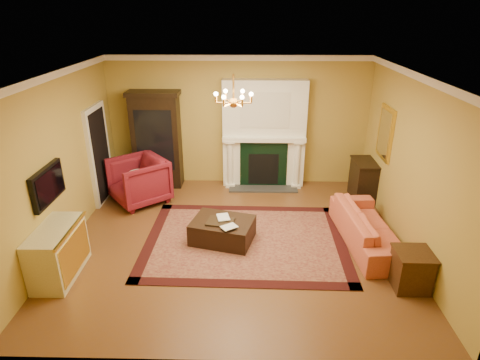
{
  "coord_description": "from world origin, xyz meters",
  "views": [
    {
      "loc": [
        0.25,
        -6.35,
        3.95
      ],
      "look_at": [
        0.1,
        0.3,
        1.08
      ],
      "focal_mm": 30.0,
      "sensor_mm": 36.0,
      "label": 1
    }
  ],
  "objects_px": {
    "console_table": "(363,181)",
    "china_cabinet": "(157,142)",
    "leather_ottoman": "(223,230)",
    "pedestal_table": "(139,186)",
    "commode": "(58,252)",
    "end_table": "(411,271)",
    "wingback_armchair": "(139,179)",
    "coral_sofa": "(370,222)"
  },
  "relations": [
    {
      "from": "console_table",
      "to": "china_cabinet",
      "type": "bearing_deg",
      "value": 171.17
    },
    {
      "from": "console_table",
      "to": "leather_ottoman",
      "type": "relative_size",
      "value": 0.8
    },
    {
      "from": "pedestal_table",
      "to": "leather_ottoman",
      "type": "height_order",
      "value": "pedestal_table"
    },
    {
      "from": "commode",
      "to": "end_table",
      "type": "height_order",
      "value": "commode"
    },
    {
      "from": "commode",
      "to": "console_table",
      "type": "distance_m",
      "value": 6.23
    },
    {
      "from": "china_cabinet",
      "to": "pedestal_table",
      "type": "relative_size",
      "value": 2.84
    },
    {
      "from": "china_cabinet",
      "to": "pedestal_table",
      "type": "height_order",
      "value": "china_cabinet"
    },
    {
      "from": "china_cabinet",
      "to": "wingback_armchair",
      "type": "bearing_deg",
      "value": -104.37
    },
    {
      "from": "china_cabinet",
      "to": "end_table",
      "type": "distance_m",
      "value": 6.0
    },
    {
      "from": "coral_sofa",
      "to": "end_table",
      "type": "relative_size",
      "value": 3.68
    },
    {
      "from": "wingback_armchair",
      "to": "pedestal_table",
      "type": "relative_size",
      "value": 1.45
    },
    {
      "from": "china_cabinet",
      "to": "console_table",
      "type": "height_order",
      "value": "china_cabinet"
    },
    {
      "from": "wingback_armchair",
      "to": "commode",
      "type": "height_order",
      "value": "wingback_armchair"
    },
    {
      "from": "wingback_armchair",
      "to": "console_table",
      "type": "relative_size",
      "value": 1.28
    },
    {
      "from": "coral_sofa",
      "to": "leather_ottoman",
      "type": "distance_m",
      "value": 2.65
    },
    {
      "from": "coral_sofa",
      "to": "console_table",
      "type": "distance_m",
      "value": 1.88
    },
    {
      "from": "end_table",
      "to": "console_table",
      "type": "xyz_separation_m",
      "value": [
        0.06,
        3.09,
        0.13
      ]
    },
    {
      "from": "wingback_armchair",
      "to": "commode",
      "type": "bearing_deg",
      "value": -51.98
    },
    {
      "from": "commode",
      "to": "console_table",
      "type": "bearing_deg",
      "value": 27.24
    },
    {
      "from": "coral_sofa",
      "to": "leather_ottoman",
      "type": "relative_size",
      "value": 2.02
    },
    {
      "from": "end_table",
      "to": "leather_ottoman",
      "type": "xyz_separation_m",
      "value": [
        -2.93,
        1.26,
        -0.08
      ]
    },
    {
      "from": "console_table",
      "to": "pedestal_table",
      "type": "bearing_deg",
      "value": -175.63
    },
    {
      "from": "commode",
      "to": "end_table",
      "type": "bearing_deg",
      "value": -2.52
    },
    {
      "from": "pedestal_table",
      "to": "console_table",
      "type": "height_order",
      "value": "console_table"
    },
    {
      "from": "china_cabinet",
      "to": "pedestal_table",
      "type": "xyz_separation_m",
      "value": [
        -0.2,
        -1.1,
        -0.64
      ]
    },
    {
      "from": "commode",
      "to": "leather_ottoman",
      "type": "height_order",
      "value": "commode"
    },
    {
      "from": "console_table",
      "to": "end_table",
      "type": "bearing_deg",
      "value": -91.65
    },
    {
      "from": "end_table",
      "to": "leather_ottoman",
      "type": "relative_size",
      "value": 0.55
    },
    {
      "from": "commode",
      "to": "leather_ottoman",
      "type": "xyz_separation_m",
      "value": [
        2.52,
        1.08,
        -0.21
      ]
    },
    {
      "from": "leather_ottoman",
      "to": "pedestal_table",
      "type": "bearing_deg",
      "value": 157.5
    },
    {
      "from": "end_table",
      "to": "commode",
      "type": "bearing_deg",
      "value": 178.13
    },
    {
      "from": "wingback_armchair",
      "to": "end_table",
      "type": "bearing_deg",
      "value": 20.52
    },
    {
      "from": "china_cabinet",
      "to": "console_table",
      "type": "relative_size",
      "value": 2.51
    },
    {
      "from": "china_cabinet",
      "to": "commode",
      "type": "xyz_separation_m",
      "value": [
        -0.85,
        -3.6,
        -0.65
      ]
    },
    {
      "from": "pedestal_table",
      "to": "coral_sofa",
      "type": "height_order",
      "value": "coral_sofa"
    },
    {
      "from": "coral_sofa",
      "to": "pedestal_table",
      "type": "bearing_deg",
      "value": 67.41
    },
    {
      "from": "china_cabinet",
      "to": "console_table",
      "type": "bearing_deg",
      "value": -8.04
    },
    {
      "from": "end_table",
      "to": "leather_ottoman",
      "type": "height_order",
      "value": "end_table"
    },
    {
      "from": "wingback_armchair",
      "to": "pedestal_table",
      "type": "height_order",
      "value": "wingback_armchair"
    },
    {
      "from": "china_cabinet",
      "to": "commode",
      "type": "distance_m",
      "value": 3.75
    },
    {
      "from": "wingback_armchair",
      "to": "end_table",
      "type": "height_order",
      "value": "wingback_armchair"
    },
    {
      "from": "coral_sofa",
      "to": "leather_ottoman",
      "type": "height_order",
      "value": "coral_sofa"
    }
  ]
}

